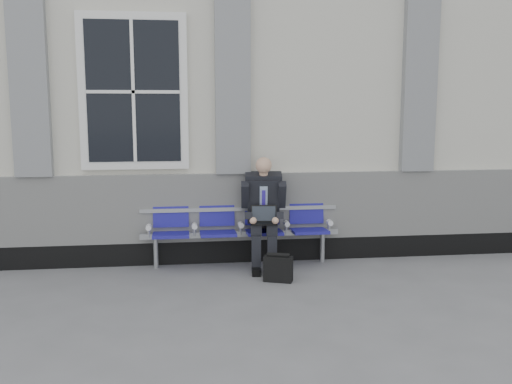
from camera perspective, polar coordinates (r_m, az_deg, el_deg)
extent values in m
plane|color=slate|center=(6.37, -15.78, -10.74)|extent=(70.00, 70.00, 0.00)
cube|color=beige|center=(9.50, -13.21, 8.53)|extent=(14.00, 4.00, 4.20)
cube|color=black|center=(7.73, -14.24, -6.10)|extent=(14.00, 0.10, 0.30)
cube|color=silver|center=(7.59, -14.41, -1.73)|extent=(14.00, 0.08, 0.90)
cube|color=gray|center=(7.63, -21.74, 10.44)|extent=(0.45, 0.14, 2.40)
cube|color=gray|center=(7.43, -2.35, 11.10)|extent=(0.45, 0.14, 2.40)
cube|color=gray|center=(8.04, 16.03, 10.59)|extent=(0.45, 0.14, 2.40)
cube|color=white|center=(7.44, -12.14, 9.76)|extent=(1.35, 0.10, 1.95)
cube|color=black|center=(7.39, -12.17, 9.77)|extent=(1.15, 0.02, 1.75)
cube|color=#9EA0A3|center=(7.47, -1.55, -4.20)|extent=(2.60, 0.07, 0.07)
cube|color=#9EA0A3|center=(7.53, -1.65, -1.70)|extent=(2.60, 0.05, 0.05)
cylinder|color=#9EA0A3|center=(7.50, -9.98, -6.05)|extent=(0.06, 0.06, 0.39)
cylinder|color=#9EA0A3|center=(7.71, 6.66, -5.57)|extent=(0.06, 0.06, 0.39)
cube|color=navy|center=(7.35, -8.50, -4.26)|extent=(0.46, 0.42, 0.07)
cube|color=navy|center=(7.51, -8.51, -1.97)|extent=(0.46, 0.10, 0.40)
cube|color=navy|center=(7.37, -3.82, -4.17)|extent=(0.46, 0.42, 0.07)
cube|color=navy|center=(7.52, -3.93, -1.88)|extent=(0.46, 0.10, 0.40)
cube|color=navy|center=(7.42, 0.82, -4.04)|extent=(0.46, 0.42, 0.07)
cube|color=navy|center=(7.58, 0.60, -1.78)|extent=(0.46, 0.10, 0.40)
cube|color=navy|center=(7.53, 5.36, -3.90)|extent=(0.46, 0.42, 0.07)
cube|color=navy|center=(7.68, 5.04, -1.67)|extent=(0.46, 0.10, 0.40)
cylinder|color=white|center=(7.37, -10.69, -3.49)|extent=(0.07, 0.12, 0.07)
cylinder|color=white|center=(7.36, -6.17, -3.41)|extent=(0.07, 0.12, 0.07)
cylinder|color=white|center=(7.40, -1.51, -3.30)|extent=(0.07, 0.12, 0.07)
cylinder|color=white|center=(7.48, 3.07, -3.18)|extent=(0.07, 0.12, 0.07)
cylinder|color=white|center=(7.60, 7.38, -3.04)|extent=(0.07, 0.12, 0.07)
cube|color=black|center=(7.16, 0.04, -7.87)|extent=(0.14, 0.27, 0.09)
cube|color=black|center=(7.17, 1.63, -7.86)|extent=(0.14, 0.27, 0.09)
cube|color=black|center=(7.16, 0.03, -6.20)|extent=(0.13, 0.14, 0.47)
cube|color=black|center=(7.17, 1.62, -6.19)|extent=(0.13, 0.14, 0.47)
cube|color=black|center=(7.31, 0.00, -3.53)|extent=(0.19, 0.46, 0.14)
cube|color=black|center=(7.31, 1.55, -3.53)|extent=(0.19, 0.46, 0.14)
cube|color=black|center=(7.44, 0.74, -0.76)|extent=(0.45, 0.38, 0.62)
cube|color=#A1B6D4|center=(7.32, 0.76, -0.76)|extent=(0.11, 0.10, 0.35)
cube|color=#3725AC|center=(7.31, 0.77, -0.92)|extent=(0.05, 0.08, 0.29)
cube|color=black|center=(7.37, 0.75, 1.48)|extent=(0.50, 0.28, 0.14)
cylinder|color=#DAA988|center=(7.31, 0.76, 1.97)|extent=(0.11, 0.11, 0.10)
sphere|color=#DAA988|center=(7.24, 0.78, 2.69)|extent=(0.21, 0.21, 0.21)
cube|color=black|center=(7.33, -1.09, -0.28)|extent=(0.13, 0.29, 0.37)
cube|color=black|center=(7.34, 2.61, -0.27)|extent=(0.13, 0.29, 0.37)
cube|color=black|center=(7.19, -0.78, -2.36)|extent=(0.12, 0.32, 0.14)
cube|color=black|center=(7.21, 2.37, -2.35)|extent=(0.12, 0.32, 0.14)
sphere|color=#DAA988|center=(7.07, -0.29, -2.89)|extent=(0.09, 0.09, 0.09)
sphere|color=#DAA988|center=(7.07, 1.95, -2.88)|extent=(0.09, 0.09, 0.09)
cube|color=black|center=(7.16, 0.81, -3.15)|extent=(0.35, 0.26, 0.02)
cube|color=black|center=(7.25, 0.79, -2.16)|extent=(0.33, 0.12, 0.21)
cube|color=black|center=(7.24, 0.79, -2.17)|extent=(0.30, 0.10, 0.18)
cube|color=black|center=(6.85, 2.23, -7.70)|extent=(0.37, 0.25, 0.30)
cylinder|color=black|center=(6.81, 2.24, -6.32)|extent=(0.27, 0.14, 0.05)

